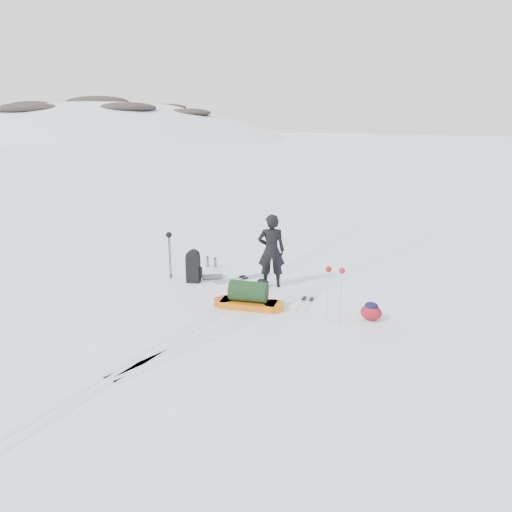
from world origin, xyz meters
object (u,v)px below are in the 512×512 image
(skier, at_px, (271,251))
(expedition_rucksack, at_px, (196,267))
(pulk_sled, at_px, (248,298))
(ski_poles_black, at_px, (169,241))

(skier, height_order, expedition_rucksack, skier)
(pulk_sled, bearing_deg, skier, 83.30)
(pulk_sled, xyz_separation_m, ski_poles_black, (-2.94, 0.59, 0.84))
(skier, xyz_separation_m, ski_poles_black, (-2.61, -0.98, 0.12))
(expedition_rucksack, bearing_deg, skier, -1.98)
(skier, height_order, ski_poles_black, skier)
(pulk_sled, xyz_separation_m, expedition_rucksack, (-2.21, 0.78, 0.17))
(pulk_sled, bearing_deg, ski_poles_black, 150.02)
(skier, xyz_separation_m, expedition_rucksack, (-1.88, -0.79, -0.55))
(pulk_sled, height_order, ski_poles_black, ski_poles_black)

